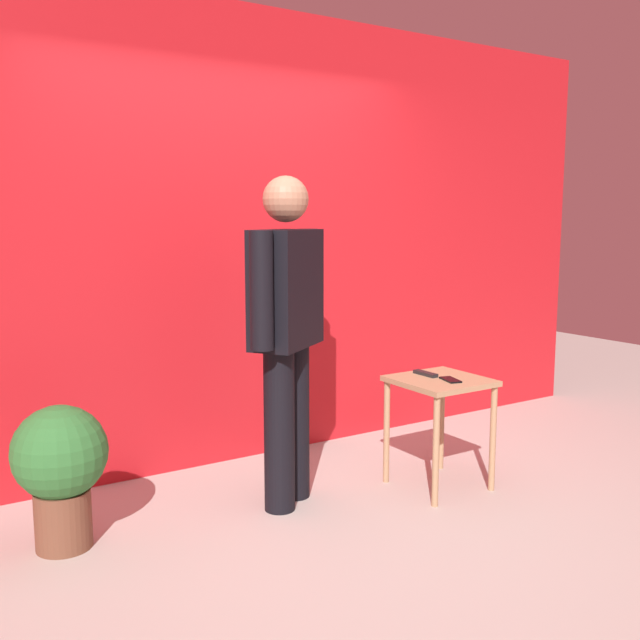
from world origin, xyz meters
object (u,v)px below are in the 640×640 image
at_px(side_table, 440,398).
at_px(tv_remote, 425,374).
at_px(standing_person, 286,325).
at_px(cell_phone, 450,380).
at_px(potted_plant, 60,464).

height_order(side_table, tv_remote, tv_remote).
relative_size(standing_person, tv_remote, 10.36).
bearing_deg(tv_remote, cell_phone, -82.73).
relative_size(standing_person, side_table, 2.75).
bearing_deg(cell_phone, potted_plant, -177.36).
relative_size(cell_phone, tv_remote, 0.85).
distance_m(side_table, cell_phone, 0.14).
xyz_separation_m(side_table, potted_plant, (-2.02, 0.36, -0.12)).
distance_m(tv_remote, potted_plant, 2.03).
xyz_separation_m(side_table, cell_phone, (0.01, -0.07, 0.12)).
xyz_separation_m(side_table, tv_remote, (-0.02, 0.11, 0.12)).
height_order(standing_person, tv_remote, standing_person).
relative_size(side_table, tv_remote, 3.76).
height_order(cell_phone, potted_plant, potted_plant).
distance_m(side_table, potted_plant, 2.05).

